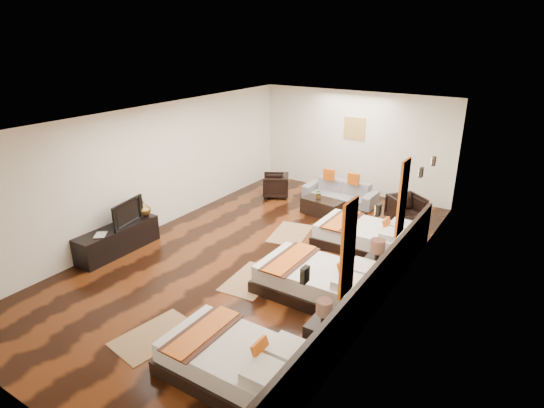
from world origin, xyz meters
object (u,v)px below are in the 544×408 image
Objects in this scene: nightstand_a at (323,334)px; figurine at (143,208)px; bed_near at (234,360)px; bed_mid at (318,280)px; sofa at (340,192)px; armchair_right at (406,209)px; bed_far at (365,236)px; tv_console at (118,239)px; nightstand_b at (375,271)px; table_plant at (319,194)px; coffee_table at (322,207)px; book at (95,235)px; armchair_left at (276,186)px; tv at (124,212)px.

nightstand_a is 2.55× the size of figurine.
bed_near is 0.93× the size of bed_mid.
sofa is 1.92m from armchair_right.
bed_mid is at bearing 119.60° from nightstand_a.
bed_far is 3.55m from nightstand_a.
tv_console is 6.51m from armchair_right.
nightstand_b is 3.22m from armchair_right.
figurine is 4.19m from table_plant.
coffee_table is (-1.57, 5.65, -0.05)m from bed_near.
bed_mid is at bearing 17.11° from book.
book is at bearing -140.66° from bed_far.
bed_far is at bearing 33.29° from armchair_left.
figurine is (-4.20, -0.04, 0.45)m from bed_mid.
bed_far is 4.99m from tv.
nightstand_a is 2.97× the size of book.
tv_console is at bearing -163.01° from nightstand_b.
armchair_right is 2.09m from table_plant.
figurine reaches higher than bed_far.
armchair_left is at bearing 128.13° from nightstand_a.
coffee_table is at bearing 51.72° from figurine.
bed_near is 4.55m from tv.
book reaches higher than sofa.
tv is 1.24× the size of armchair_right.
tv is 0.54m from figurine.
figurine is at bearing -43.91° from armchair_left.
armchair_right is (0.31, 1.77, 0.08)m from bed_far.
bed_mid is at bearing -70.26° from sofa.
book is at bearing -90.00° from tv_console.
nightstand_b is 1.34× the size of armchair_left.
tv reaches higher than tv_console.
nightstand_a reaches higher than tv_console.
nightstand_a is at bearing -77.78° from bed_far.
book is 6.89m from armchair_right.
book is (0.00, -0.51, 0.29)m from tv_console.
coffee_table is at bearing 147.57° from armchair_right.
armchair_left is at bearing 79.46° from book.
armchair_right is (4.50, 4.70, 0.06)m from tv_console.
armchair_left is at bearing 131.01° from armchair_right.
bed_near is at bearing -73.46° from table_plant.
nightstand_a is (0.75, -3.47, 0.04)m from bed_far.
bed_mid reaches higher than bed_far.
figurine is (0.00, 0.74, 0.44)m from tv_console.
figurine is (-4.95, 1.27, 0.42)m from nightstand_a.
nightstand_b is 5.03m from armchair_left.
armchair_left is (0.94, 5.07, -0.25)m from book.
armchair_left reaches higher than coffee_table.
sofa is at bearing 103.20° from bed_near.
bed_mid is 4.27m from tv_console.
sofa is 1.06m from table_plant.
armchair_left is (-3.25, 3.78, 0.05)m from bed_mid.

